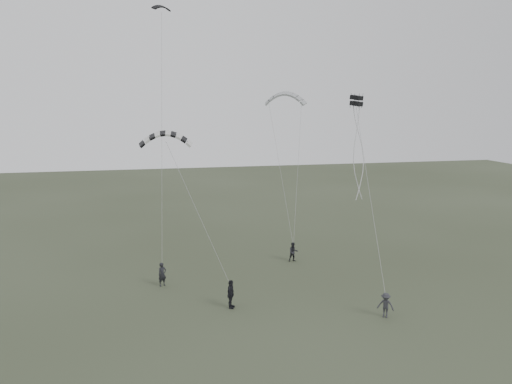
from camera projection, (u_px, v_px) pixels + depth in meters
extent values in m
plane|color=#323825|center=(252.00, 303.00, 33.04)|extent=(140.00, 140.00, 0.00)
imported|color=black|center=(162.00, 274.00, 35.95)|extent=(0.75, 0.66, 1.73)
imported|color=black|center=(293.00, 252.00, 41.51)|extent=(0.79, 0.62, 1.62)
imported|color=black|center=(231.00, 294.00, 32.06)|extent=(0.89, 1.19, 1.87)
imported|color=#2A2B2F|center=(386.00, 305.00, 30.69)|extent=(1.17, 1.07, 1.58)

